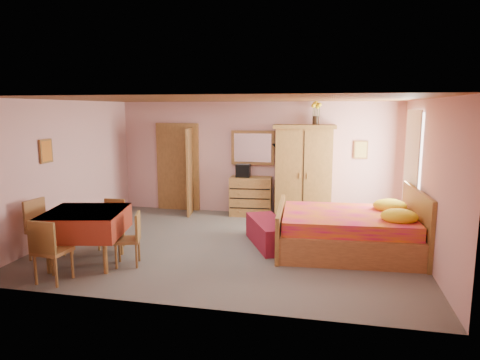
% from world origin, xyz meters
% --- Properties ---
extents(floor, '(6.50, 6.50, 0.00)m').
position_xyz_m(floor, '(0.00, 0.00, 0.00)').
color(floor, slate).
rests_on(floor, ground).
extents(ceiling, '(6.50, 6.50, 0.00)m').
position_xyz_m(ceiling, '(0.00, 0.00, 2.60)').
color(ceiling, brown).
rests_on(ceiling, wall_back).
extents(wall_back, '(6.50, 0.10, 2.60)m').
position_xyz_m(wall_back, '(0.00, 2.50, 1.30)').
color(wall_back, '#D9A09D').
rests_on(wall_back, floor).
extents(wall_front, '(6.50, 0.10, 2.60)m').
position_xyz_m(wall_front, '(0.00, -2.50, 1.30)').
color(wall_front, '#D9A09D').
rests_on(wall_front, floor).
extents(wall_left, '(0.10, 5.00, 2.60)m').
position_xyz_m(wall_left, '(-3.25, 0.00, 1.30)').
color(wall_left, '#D9A09D').
rests_on(wall_left, floor).
extents(wall_right, '(0.10, 5.00, 2.60)m').
position_xyz_m(wall_right, '(3.25, 0.00, 1.30)').
color(wall_right, '#D9A09D').
rests_on(wall_right, floor).
extents(doorway, '(1.06, 0.12, 2.15)m').
position_xyz_m(doorway, '(-1.90, 2.47, 1.02)').
color(doorway, '#9E6B35').
rests_on(doorway, floor).
extents(window, '(0.08, 1.40, 1.95)m').
position_xyz_m(window, '(3.21, 1.20, 1.45)').
color(window, white).
rests_on(window, wall_right).
extents(picture_left, '(0.04, 0.32, 0.42)m').
position_xyz_m(picture_left, '(-3.22, -0.60, 1.70)').
color(picture_left, orange).
rests_on(picture_left, wall_left).
extents(picture_back, '(0.30, 0.04, 0.40)m').
position_xyz_m(picture_back, '(2.35, 2.47, 1.55)').
color(picture_back, '#D8BF59').
rests_on(picture_back, wall_back).
extents(chest_of_drawers, '(0.98, 0.54, 0.89)m').
position_xyz_m(chest_of_drawers, '(-0.06, 2.24, 0.45)').
color(chest_of_drawers, '#A17036').
rests_on(chest_of_drawers, floor).
extents(wall_mirror, '(1.00, 0.08, 0.79)m').
position_xyz_m(wall_mirror, '(-0.06, 2.45, 1.55)').
color(wall_mirror, white).
rests_on(wall_mirror, wall_back).
extents(stereo, '(0.32, 0.24, 0.29)m').
position_xyz_m(stereo, '(-0.24, 2.22, 1.04)').
color(stereo, black).
rests_on(stereo, chest_of_drawers).
extents(floor_lamp, '(0.24, 0.24, 1.66)m').
position_xyz_m(floor_lamp, '(0.50, 2.30, 0.83)').
color(floor_lamp, black).
rests_on(floor_lamp, floor).
extents(wardrobe, '(1.39, 0.79, 2.10)m').
position_xyz_m(wardrobe, '(1.12, 2.21, 1.05)').
color(wardrobe, olive).
rests_on(wardrobe, floor).
extents(sunflower_vase, '(0.21, 0.21, 0.51)m').
position_xyz_m(sunflower_vase, '(1.36, 2.28, 2.35)').
color(sunflower_vase, yellow).
rests_on(sunflower_vase, wardrobe).
extents(bed, '(2.50, 2.02, 1.10)m').
position_xyz_m(bed, '(2.02, 0.11, 0.55)').
color(bed, '#C61358').
rests_on(bed, floor).
extents(bench, '(1.04, 1.46, 0.46)m').
position_xyz_m(bench, '(0.66, 0.14, 0.23)').
color(bench, maroon).
rests_on(bench, floor).
extents(dining_table, '(1.39, 1.39, 0.86)m').
position_xyz_m(dining_table, '(-2.03, -1.38, 0.43)').
color(dining_table, maroon).
rests_on(dining_table, floor).
extents(chair_south, '(0.45, 0.45, 0.93)m').
position_xyz_m(chair_south, '(-2.08, -2.13, 0.46)').
color(chair_south, '#A06B36').
rests_on(chair_south, floor).
extents(chair_north, '(0.40, 0.40, 0.85)m').
position_xyz_m(chair_north, '(-2.02, -0.61, 0.43)').
color(chair_north, '#AF803B').
rests_on(chair_north, floor).
extents(chair_west, '(0.49, 0.49, 0.98)m').
position_xyz_m(chair_west, '(-2.80, -1.31, 0.49)').
color(chair_west, olive).
rests_on(chair_west, floor).
extents(chair_east, '(0.48, 0.48, 0.84)m').
position_xyz_m(chair_east, '(-1.36, -1.31, 0.42)').
color(chair_east, olive).
rests_on(chair_east, floor).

